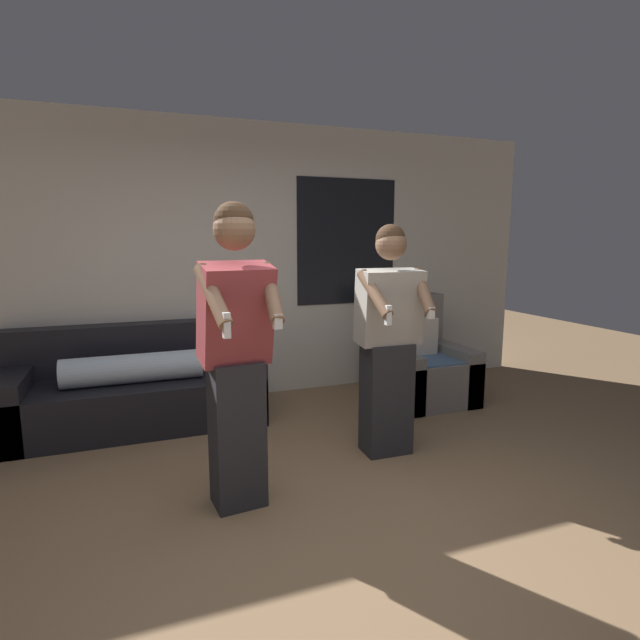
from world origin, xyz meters
TOP-DOWN VIEW (x-y plane):
  - ground_plane at (0.00, 0.00)m, footprint 14.00×14.00m
  - wall_back at (0.02, 2.71)m, footprint 6.91×0.07m
  - couch at (-0.84, 2.24)m, footprint 2.11×0.87m
  - armchair at (1.82, 1.99)m, footprint 0.81×0.91m
  - person_left at (-0.27, 0.58)m, footprint 0.46×0.53m
  - person_right at (0.91, 0.95)m, footprint 0.52×0.47m

SIDE VIEW (x-z plane):
  - ground_plane at x=0.00m, z-range 0.00..0.00m
  - couch at x=-0.84m, z-range -0.12..0.72m
  - armchair at x=1.82m, z-range -0.18..0.83m
  - person_right at x=0.91m, z-range 0.01..1.69m
  - person_left at x=-0.27m, z-range 0.04..1.83m
  - wall_back at x=0.02m, z-range 0.00..2.70m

